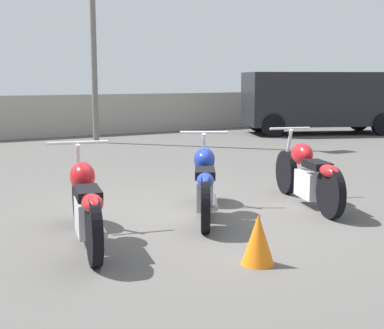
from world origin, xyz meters
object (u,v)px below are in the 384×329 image
motorcycle_slot_0 (86,204)px  traffic_cone_near (258,239)px  motorcycle_slot_1 (205,183)px  motorcycle_slot_2 (308,174)px  parked_van (319,99)px

motorcycle_slot_0 → traffic_cone_near: motorcycle_slot_0 is taller
motorcycle_slot_1 → motorcycle_slot_2: bearing=23.6°
motorcycle_slot_2 → parked_van: bearing=64.7°
motorcycle_slot_1 → traffic_cone_near: (-0.48, -1.79, -0.19)m
motorcycle_slot_0 → motorcycle_slot_2: (3.24, 0.19, 0.00)m
motorcycle_slot_0 → traffic_cone_near: size_ratio=4.32×
motorcycle_slot_1 → traffic_cone_near: bearing=-75.1°
motorcycle_slot_2 → parked_van: 10.27m
motorcycle_slot_0 → motorcycle_slot_1: motorcycle_slot_1 is taller
traffic_cone_near → motorcycle_slot_0: bearing=130.3°
parked_van → traffic_cone_near: parked_van is taller
motorcycle_slot_0 → motorcycle_slot_1: 1.73m
motorcycle_slot_0 → parked_van: 12.83m
parked_van → traffic_cone_near: (-9.11, -9.02, -0.85)m
traffic_cone_near → parked_van: bearing=44.7°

